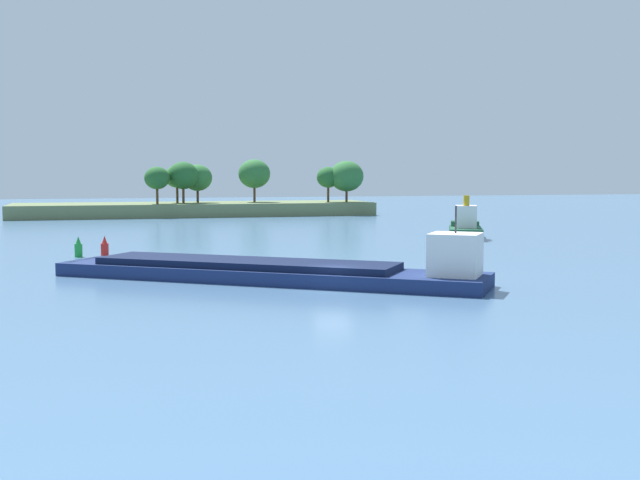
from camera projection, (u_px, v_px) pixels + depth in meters
ground_plane at (333, 290)px, 53.04m from camera, size 400.00×400.00×0.00m
treeline_island at (211, 200)px, 144.59m from camera, size 63.44×15.00×10.15m
tugboat at (466, 227)px, 94.01m from camera, size 6.67×9.08×5.11m
cargo_barge at (277, 270)px, 56.93m from camera, size 29.15×22.89×5.57m
channel_buoy_red at (105, 248)px, 74.15m from camera, size 0.70×0.70×1.90m
channel_buoy_green at (78, 248)px, 73.67m from camera, size 0.70×0.70×1.90m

